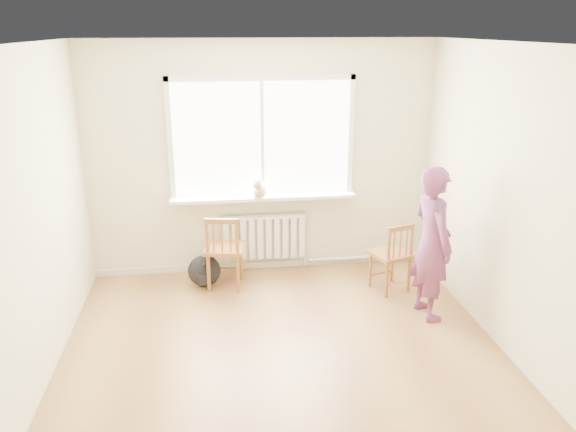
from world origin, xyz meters
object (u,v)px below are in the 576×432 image
object	(u,v)px
chair_right	(393,257)
person	(432,243)
cat	(259,189)
chair_left	(224,252)
backpack	(204,271)

from	to	relation	value
chair_right	person	size ratio (longest dim) A/B	0.52
cat	person	bearing A→B (deg)	-21.30
chair_left	chair_right	world-z (taller)	chair_left
backpack	chair_right	bearing A→B (deg)	-11.02
chair_left	person	world-z (taller)	person
chair_right	backpack	distance (m)	2.13
chair_left	chair_right	bearing A→B (deg)	178.96
person	cat	size ratio (longest dim) A/B	4.06
chair_left	cat	size ratio (longest dim) A/B	2.25
chair_right	cat	distance (m)	1.68
chair_right	chair_left	bearing A→B (deg)	-29.66
person	backpack	distance (m)	2.54
cat	backpack	xyz separation A→B (m)	(-0.66, -0.24, -0.87)
cat	backpack	size ratio (longest dim) A/B	1.04
chair_left	backpack	distance (m)	0.35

